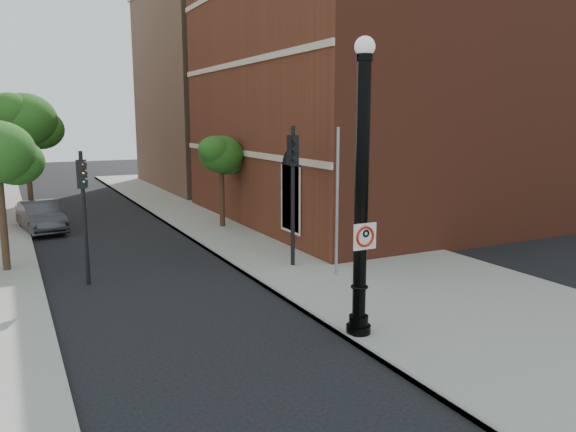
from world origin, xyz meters
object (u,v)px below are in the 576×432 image
lamppost (361,205)px  traffic_signal_left (83,196)px  traffic_signal_right (293,174)px  no_parking_sign (365,236)px  parked_car (41,216)px

lamppost → traffic_signal_left: lamppost is taller
traffic_signal_right → no_parking_sign: bearing=-107.1°
lamppost → traffic_signal_left: 8.94m
parked_car → traffic_signal_left: bearing=-93.7°
traffic_signal_left → traffic_signal_right: bearing=10.0°
lamppost → parked_car: 18.04m
parked_car → traffic_signal_right: 13.22m
lamppost → no_parking_sign: (-0.00, -0.17, -0.69)m
lamppost → parked_car: size_ratio=1.64×
lamppost → traffic_signal_left: bearing=124.6°
lamppost → traffic_signal_right: bearing=76.8°
lamppost → parked_car: bearing=109.1°
no_parking_sign → traffic_signal_right: traffic_signal_right is taller
traffic_signal_left → traffic_signal_right: size_ratio=0.85×
lamppost → no_parking_sign: lamppost is taller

